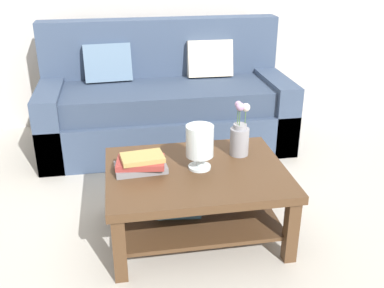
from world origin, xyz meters
name	(u,v)px	position (x,y,z in m)	size (l,w,h in m)	color
ground_plane	(194,195)	(0.00, 0.00, 0.00)	(10.00, 10.00, 0.00)	#B7B2A8
couch	(165,104)	(-0.08, 0.98, 0.36)	(2.12, 0.90, 1.06)	#384760
coffee_table	(195,188)	(-0.07, -0.45, 0.32)	(1.06, 0.81, 0.44)	#4C331E
book_stack_main	(141,163)	(-0.38, -0.40, 0.49)	(0.31, 0.21, 0.10)	slate
glass_hurricane_vase	(200,143)	(-0.04, -0.43, 0.60)	(0.16, 0.16, 0.27)	silver
flower_pitcher	(240,136)	(0.24, -0.28, 0.56)	(0.12, 0.12, 0.35)	gray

